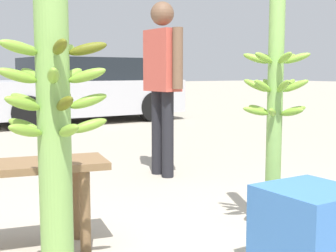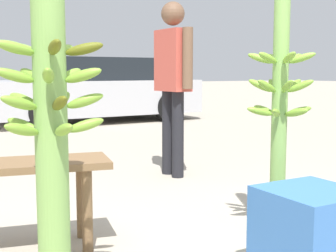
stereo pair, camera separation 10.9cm
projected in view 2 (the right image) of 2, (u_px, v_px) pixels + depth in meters
banana_stalk_left at (51, 130)px, 1.98m from camera, size 0.46×0.45×1.45m
banana_stalk_center at (280, 95)px, 2.80m from camera, size 0.41×0.41×1.71m
vendor_person at (173, 73)px, 4.48m from camera, size 0.22×0.61×1.67m
parked_car at (96, 90)px, 9.59m from camera, size 4.22×1.97×1.29m
produce_crate at (311, 234)px, 2.29m from camera, size 0.44×0.44×0.44m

